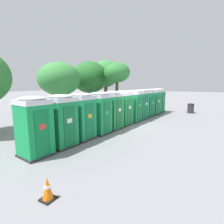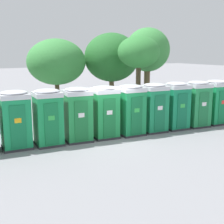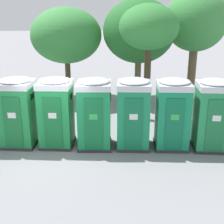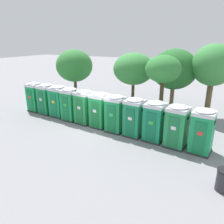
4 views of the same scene
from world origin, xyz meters
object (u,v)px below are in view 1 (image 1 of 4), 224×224
(portapotty_4, at_px, (112,110))
(street_tree_0, at_px, (106,74))
(portapotty_5, at_px, (123,108))
(traffic_cone, at_px, (47,189))
(portapotty_2, at_px, (82,116))
(portapotty_7, at_px, (140,104))
(portapotty_1, at_px, (62,121))
(street_tree_3, at_px, (90,77))
(portapotty_9, at_px, (153,101))
(portapotty_10, at_px, (158,100))
(trash_can, at_px, (191,108))
(portapotty_0, at_px, (34,126))
(street_tree_2, at_px, (117,73))
(portapotty_6, at_px, (133,106))
(portapotty_8, at_px, (147,103))
(street_tree_4, at_px, (59,79))
(portapotty_3, at_px, (99,113))

(portapotty_4, height_order, street_tree_0, street_tree_0)
(portapotty_5, relative_size, traffic_cone, 3.97)
(portapotty_2, height_order, portapotty_7, same)
(portapotty_1, xyz_separation_m, street_tree_0, (12.27, 4.93, 2.87))
(street_tree_3, bearing_deg, portapotty_9, -75.74)
(street_tree_0, distance_m, street_tree_3, 2.96)
(portapotty_10, xyz_separation_m, trash_can, (1.21, -3.08, -0.79))
(portapotty_0, bearing_deg, portapotty_1, -6.35)
(portapotty_5, height_order, street_tree_3, street_tree_3)
(portapotty_4, bearing_deg, portapotty_0, 173.21)
(portapotty_4, bearing_deg, street_tree_2, 24.51)
(portapotty_1, relative_size, street_tree_3, 0.48)
(portapotty_5, xyz_separation_m, portapotty_6, (1.37, -0.23, -0.00))
(portapotty_8, relative_size, street_tree_2, 0.50)
(street_tree_4, bearing_deg, portapotty_1, -134.18)
(portapotty_5, bearing_deg, portapotty_9, -7.10)
(street_tree_2, relative_size, street_tree_3, 0.94)
(portapotty_3, xyz_separation_m, traffic_cone, (-5.88, -2.21, -0.97))
(portapotty_1, distance_m, portapotty_4, 4.16)
(portapotty_5, relative_size, street_tree_3, 0.48)
(portapotty_7, relative_size, traffic_cone, 3.97)
(portapotty_3, relative_size, trash_can, 2.60)
(portapotty_6, bearing_deg, portapotty_0, 173.04)
(street_tree_2, xyz_separation_m, street_tree_4, (-3.68, 3.90, -0.60))
(portapotty_2, bearing_deg, portapotty_0, 174.42)
(portapotty_3, relative_size, portapotty_5, 1.00)
(portapotty_8, xyz_separation_m, street_tree_2, (-0.39, 2.93, 2.74))
(portapotty_1, xyz_separation_m, portapotty_3, (2.75, -0.37, 0.00))
(portapotty_2, distance_m, portapotty_6, 5.55)
(portapotty_10, bearing_deg, portapotty_4, 173.59)
(portapotty_0, height_order, portapotty_1, same)
(portapotty_8, xyz_separation_m, street_tree_4, (-4.08, 6.83, 2.14))
(portapotty_0, xyz_separation_m, portapotty_2, (2.76, -0.27, -0.00))
(portapotty_0, distance_m, portapotty_2, 2.77)
(portapotty_4, bearing_deg, portapotty_6, -7.30)
(portapotty_2, bearing_deg, portapotty_5, -7.08)
(portapotty_10, bearing_deg, portapotty_9, 175.18)
(portapotty_2, distance_m, traffic_cone, 5.24)
(portapotty_4, height_order, street_tree_4, street_tree_4)
(portapotty_2, distance_m, portapotty_5, 4.16)
(portapotty_6, relative_size, trash_can, 2.60)
(portapotty_0, bearing_deg, portapotty_10, -6.56)
(portapotty_5, xyz_separation_m, street_tree_3, (3.86, 5.79, 2.39))
(portapotty_4, distance_m, street_tree_4, 6.74)
(portapotty_1, bearing_deg, portapotty_3, -7.57)
(portapotty_4, distance_m, portapotty_5, 1.39)
(portapotty_2, xyz_separation_m, portapotty_10, (11.01, -1.31, 0.00))
(portapotty_5, height_order, street_tree_2, street_tree_2)
(portapotty_6, bearing_deg, portapotty_4, 172.70)
(portapotty_7, bearing_deg, portapotty_5, 173.15)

